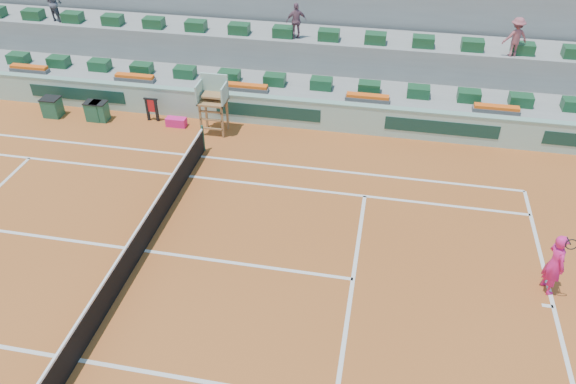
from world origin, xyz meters
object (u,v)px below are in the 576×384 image
(tennis_player, at_px, (555,264))
(umpire_chair, at_px, (213,97))
(drink_cooler_a, at_px, (100,111))
(player_bag, at_px, (176,122))

(tennis_player, bearing_deg, umpire_chair, 149.90)
(drink_cooler_a, distance_m, tennis_player, 18.15)
(player_bag, distance_m, drink_cooler_a, 3.32)
(player_bag, relative_size, tennis_player, 0.37)
(drink_cooler_a, relative_size, tennis_player, 0.37)
(player_bag, distance_m, tennis_player, 15.21)
(umpire_chair, distance_m, drink_cooler_a, 5.17)
(drink_cooler_a, bearing_deg, player_bag, 2.28)
(player_bag, xyz_separation_m, drink_cooler_a, (-3.31, -0.13, 0.24))
(tennis_player, bearing_deg, player_bag, 152.93)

